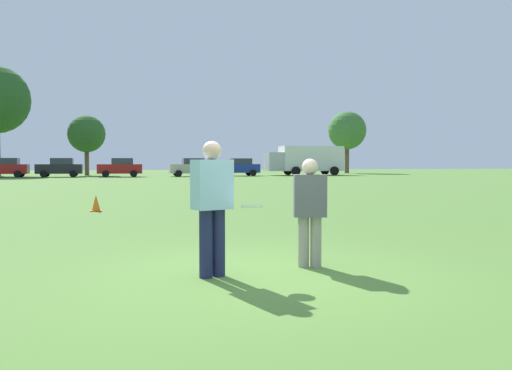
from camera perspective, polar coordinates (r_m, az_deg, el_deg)
ground_plane at (r=6.75m, az=-0.11°, el=-9.65°), size 186.79×186.79×0.00m
player_thrower at (r=6.54m, az=-4.73°, el=-1.68°), size 0.53×0.40×1.67m
player_defender at (r=7.20m, az=5.79°, el=-2.32°), size 0.48×0.35×1.46m
frisbee at (r=6.41m, az=-0.46°, el=-2.30°), size 0.27×0.27×0.07m
traffic_cone at (r=16.01m, az=-16.77°, el=-1.90°), size 0.32×0.32×0.48m
parked_car_mid_left at (r=55.11m, az=-25.31°, el=1.70°), size 4.21×2.23×1.82m
parked_car_center at (r=54.17m, az=-20.26°, el=1.78°), size 4.21×2.23×1.82m
parked_car_mid_right at (r=53.09m, az=-14.35°, el=1.84°), size 4.21×2.23×1.82m
parked_car_near_right at (r=53.40m, az=-6.97°, el=1.90°), size 4.21×2.23×1.82m
parked_car_far_right at (r=55.44m, az=-1.80°, el=1.94°), size 4.21×2.23×1.82m
box_truck at (r=58.64m, az=5.33°, el=2.77°), size 8.51×3.04×3.18m
tree_east_birch at (r=60.29m, az=-17.71°, el=5.21°), size 3.98×3.98×6.46m
tree_east_oak at (r=70.43m, az=9.74°, el=5.76°), size 4.94×4.94×8.03m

